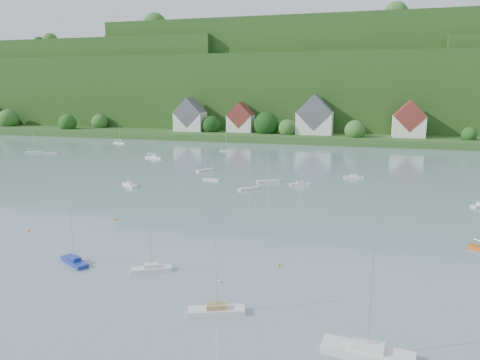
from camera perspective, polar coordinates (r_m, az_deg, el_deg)
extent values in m
cube|color=#2B5921|center=(218.27, 8.54, 5.83)|extent=(600.00, 60.00, 3.00)
cube|color=#1C4315|center=(291.76, 10.51, 10.87)|extent=(620.00, 160.00, 40.00)
cube|color=#1C4315|center=(327.09, -17.47, 11.31)|extent=(200.00, 120.00, 52.00)
cube|color=#1C4315|center=(286.06, 12.52, 12.38)|extent=(240.00, 130.00, 60.00)
sphere|color=#2B6224|center=(277.19, -27.62, 6.94)|extent=(11.19, 11.19, 11.19)
sphere|color=#2B6224|center=(247.43, -17.59, 7.10)|extent=(8.61, 8.61, 8.61)
sphere|color=#1A5018|center=(245.06, -21.30, 6.84)|extent=(9.03, 9.03, 9.03)
sphere|color=#2B6224|center=(202.95, 6.09, 6.63)|extent=(8.19, 8.19, 8.19)
sphere|color=#2B6224|center=(217.05, -5.74, 6.82)|extent=(6.49, 6.49, 6.49)
sphere|color=#2B6224|center=(209.33, 21.22, 6.42)|extent=(12.16, 12.16, 12.16)
sphere|color=#2B6224|center=(196.32, 14.55, 6.21)|extent=(8.73, 8.73, 8.73)
sphere|color=black|center=(213.99, -3.73, 7.04)|extent=(9.32, 9.32, 9.32)
sphere|color=black|center=(287.46, -27.96, 6.92)|extent=(9.50, 9.50, 9.50)
sphere|color=#1A5018|center=(202.44, 27.38, 5.20)|extent=(6.24, 6.24, 6.24)
sphere|color=black|center=(207.17, 3.41, 7.12)|extent=(11.92, 11.92, 11.92)
sphere|color=#2B6224|center=(285.81, -16.04, 17.00)|extent=(10.52, 10.52, 10.52)
sphere|color=#1A5018|center=(301.14, -6.41, 17.07)|extent=(10.29, 10.29, 10.29)
sphere|color=black|center=(350.08, -23.72, 15.43)|extent=(10.31, 10.31, 10.31)
sphere|color=black|center=(321.41, -24.38, 15.73)|extent=(8.14, 8.14, 8.14)
sphere|color=#2B6224|center=(345.93, -21.51, 15.57)|extent=(7.15, 7.15, 7.15)
sphere|color=black|center=(284.49, -4.17, 17.32)|extent=(7.18, 7.18, 7.18)
sphere|color=#2B6224|center=(301.67, -23.22, 16.17)|extent=(8.89, 8.89, 8.89)
sphere|color=black|center=(348.75, -24.54, 15.38)|extent=(9.97, 9.97, 9.97)
sphere|color=#1A5018|center=(273.39, 19.18, 18.85)|extent=(12.83, 12.83, 12.83)
sphere|color=#2B6224|center=(268.50, 1.13, 19.44)|extent=(8.18, 8.18, 8.18)
sphere|color=#1A5018|center=(298.54, 11.12, 18.61)|extent=(12.73, 12.73, 12.73)
sphere|color=#1A5018|center=(294.82, 23.27, 18.06)|extent=(14.65, 14.65, 14.65)
sphere|color=#2B6224|center=(249.88, 19.45, 19.53)|extent=(11.95, 11.95, 11.95)
sphere|color=#2B6224|center=(301.12, 1.33, 18.56)|extent=(7.07, 7.07, 7.07)
sphere|color=black|center=(263.02, 9.39, 19.45)|extent=(8.21, 8.21, 8.21)
sphere|color=#2B6224|center=(289.21, 5.91, 18.97)|extent=(12.24, 12.24, 12.24)
sphere|color=#2B6224|center=(281.79, -10.87, 19.07)|extent=(13.65, 13.65, 13.65)
sphere|color=#1A5018|center=(277.45, 27.38, 15.49)|extent=(9.78, 9.78, 9.78)
sphere|color=#1A5018|center=(286.08, 2.14, 15.47)|extent=(12.01, 12.01, 12.01)
sphere|color=black|center=(289.96, 9.87, 15.39)|extent=(15.72, 15.72, 15.72)
sphere|color=#1A5018|center=(284.49, 12.80, 15.16)|extent=(10.54, 10.54, 10.54)
sphere|color=#1A5018|center=(383.69, -20.04, 13.74)|extent=(8.18, 8.18, 8.18)
sphere|color=black|center=(366.47, -18.59, 13.98)|extent=(8.74, 8.74, 8.74)
sphere|color=black|center=(358.59, -22.70, 13.94)|extent=(15.38, 15.38, 15.38)
cube|color=silver|center=(218.83, -6.41, 7.48)|extent=(14.00, 10.00, 9.00)
cube|color=#54555B|center=(218.55, -6.44, 8.65)|extent=(14.00, 10.40, 14.00)
cube|color=silver|center=(212.79, 0.11, 7.30)|extent=(12.00, 9.00, 8.00)
cube|color=maroon|center=(212.52, 0.11, 8.37)|extent=(12.00, 9.36, 12.00)
cube|color=silver|center=(205.26, 9.57, 7.25)|extent=(16.00, 11.00, 10.00)
cube|color=#54555B|center=(204.94, 9.62, 8.64)|extent=(16.00, 11.44, 16.00)
cube|color=silver|center=(203.07, 20.87, 6.46)|extent=(13.00, 10.00, 9.00)
cube|color=maroon|center=(202.76, 20.96, 7.72)|extent=(13.00, 10.40, 13.00)
cube|color=#1E3497|center=(65.56, -20.52, -9.83)|extent=(5.52, 4.10, 0.55)
cube|color=#1E3497|center=(65.37, -20.55, -9.40)|extent=(2.21, 1.90, 0.50)
cylinder|color=silver|center=(64.33, -20.76, -6.75)|extent=(0.10, 0.10, 6.87)
cylinder|color=silver|center=(65.87, -20.89, -8.66)|extent=(2.65, 1.59, 0.08)
cube|color=silver|center=(49.21, -3.06, -16.47)|extent=(6.27, 3.65, 0.61)
cube|color=#A28B53|center=(48.95, -3.07, -15.90)|extent=(2.40, 1.84, 0.50)
cylinder|color=silver|center=(47.41, -3.12, -12.11)|extent=(0.10, 0.10, 7.57)
cylinder|color=silver|center=(48.64, -4.19, -15.24)|extent=(3.16, 1.21, 0.08)
cube|color=silver|center=(60.32, -11.30, -11.20)|extent=(5.32, 3.61, 0.52)
cube|color=silver|center=(60.13, -11.32, -10.76)|extent=(2.09, 1.72, 0.50)
cylinder|color=silver|center=(59.05, -11.44, -8.06)|extent=(0.10, 0.10, 6.52)
cylinder|color=silver|center=(59.91, -12.11, -10.21)|extent=(2.61, 1.34, 0.08)
cube|color=silver|center=(43.91, 16.07, -20.58)|extent=(8.26, 3.19, 0.81)
cube|color=silver|center=(43.57, 16.12, -19.85)|extent=(2.98, 1.90, 0.50)
cylinder|color=silver|center=(41.30, 16.51, -14.17)|extent=(0.10, 0.10, 10.07)
cylinder|color=silver|center=(43.33, 14.50, -18.94)|extent=(4.41, 0.60, 0.08)
sphere|color=silver|center=(56.26, -2.65, -13.01)|extent=(0.42, 0.42, 0.42)
sphere|color=orange|center=(61.18, 4.95, -10.94)|extent=(0.46, 0.46, 0.46)
sphere|color=orange|center=(84.16, -15.77, -4.96)|extent=(0.48, 0.48, 0.48)
sphere|color=orange|center=(82.94, -25.59, -5.94)|extent=(0.42, 0.42, 0.42)
cube|color=silver|center=(112.81, 3.64, -0.17)|extent=(6.04, 4.19, 0.59)
cylinder|color=silver|center=(112.05, 3.67, 1.84)|extent=(0.10, 0.10, 7.42)
cylinder|color=silver|center=(112.34, 3.21, 0.41)|extent=(2.94, 1.56, 0.08)
cube|color=silver|center=(153.98, -10.97, 2.86)|extent=(6.68, 3.06, 0.65)
cube|color=silver|center=(153.89, -10.98, 3.07)|extent=(2.46, 1.69, 0.50)
cylinder|color=silver|center=(153.38, -11.04, 4.47)|extent=(0.10, 0.10, 8.06)
cylinder|color=silver|center=(154.39, -11.28, 3.33)|extent=(3.49, 0.79, 0.08)
cube|color=silver|center=(176.62, -23.19, 3.22)|extent=(4.77, 3.48, 0.47)
cylinder|color=silver|center=(176.23, -23.27, 4.25)|extent=(0.10, 0.10, 5.92)
cylinder|color=silver|center=(176.59, -23.45, 3.57)|extent=(2.31, 1.35, 0.08)
cylinder|color=silver|center=(101.41, 28.39, -2.32)|extent=(1.99, 1.76, 0.08)
cube|color=silver|center=(115.28, -3.72, 0.06)|extent=(4.75, 1.75, 0.46)
cylinder|color=silver|center=(114.69, -3.74, 1.59)|extent=(0.10, 0.10, 5.81)
cylinder|color=silver|center=(115.35, -4.04, 0.64)|extent=(2.55, 0.33, 0.08)
cube|color=silver|center=(128.41, -4.48, 1.28)|extent=(4.62, 5.40, 0.56)
cylinder|color=silver|center=(127.78, -4.51, 2.94)|extent=(0.10, 0.10, 6.98)
cylinder|color=silver|center=(127.76, -4.81, 1.76)|extent=(1.92, 2.50, 0.08)
cube|color=silver|center=(110.30, 7.73, -0.55)|extent=(5.27, 3.35, 0.51)
cube|color=silver|center=(110.20, 7.74, -0.29)|extent=(2.04, 1.63, 0.50)
cylinder|color=silver|center=(109.62, 7.78, 1.22)|extent=(0.10, 0.10, 6.41)
cylinder|color=silver|center=(109.86, 7.36, 0.03)|extent=(2.62, 1.19, 0.08)
cube|color=silver|center=(180.92, -24.98, 3.27)|extent=(5.94, 4.45, 0.59)
cylinder|color=silver|center=(180.45, -25.09, 4.52)|extent=(0.10, 0.10, 7.40)
cylinder|color=silver|center=(180.92, -25.29, 3.63)|extent=(2.84, 1.73, 0.08)
cube|color=silver|center=(111.52, -13.96, -0.64)|extent=(5.65, 4.85, 0.59)
cube|color=silver|center=(111.41, -13.98, -0.36)|extent=(2.32, 2.16, 0.50)
cylinder|color=silver|center=(110.76, -14.06, 1.36)|extent=(0.10, 0.10, 7.32)
cylinder|color=silver|center=(112.07, -14.17, 0.04)|extent=(2.61, 2.02, 0.08)
cube|color=silver|center=(121.81, 14.42, 0.36)|extent=(5.38, 2.59, 0.52)
cube|color=silver|center=(121.71, 14.43, 0.59)|extent=(2.00, 1.40, 0.50)
cylinder|color=silver|center=(121.19, 14.50, 1.98)|extent=(0.10, 0.10, 6.48)
cylinder|color=silver|center=(121.43, 14.09, 0.90)|extent=(2.80, 0.73, 0.08)
cube|color=silver|center=(199.05, -15.19, 4.64)|extent=(6.56, 3.30, 0.63)
cylinder|color=silver|center=(198.60, -15.25, 5.86)|extent=(0.10, 0.10, 7.90)
cylinder|color=silver|center=(199.59, -15.40, 5.00)|extent=(3.38, 0.95, 0.08)
cube|color=silver|center=(168.23, -1.81, 3.79)|extent=(5.23, 2.24, 0.51)
cylinder|color=silver|center=(167.79, -1.81, 4.95)|extent=(0.10, 0.10, 6.33)
cylinder|color=silver|center=(168.17, -2.07, 4.18)|extent=(2.76, 0.54, 0.08)
cube|color=silver|center=(104.52, 1.11, -1.13)|extent=(4.67, 4.51, 0.51)
cylinder|color=silver|center=(103.81, 1.12, 0.71)|extent=(0.10, 0.10, 6.34)
cylinder|color=silver|center=(103.92, 0.74, -0.55)|extent=(2.09, 1.97, 0.08)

